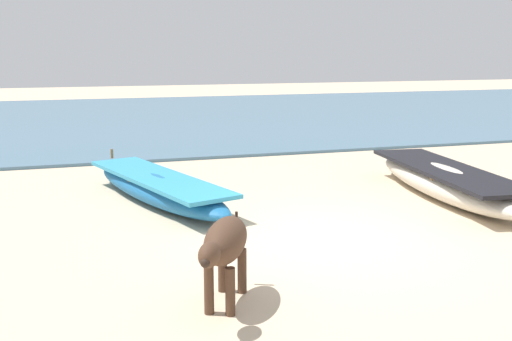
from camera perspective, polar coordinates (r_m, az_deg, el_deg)
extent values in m
plane|color=beige|center=(9.10, 6.85, -6.48)|extent=(80.00, 80.00, 0.00)
cube|color=slate|center=(25.29, -9.25, 5.05)|extent=(60.00, 20.00, 0.08)
ellipsoid|color=beige|center=(12.05, 17.58, -1.07)|extent=(1.73, 5.10, 0.58)
cube|color=black|center=(12.00, 17.65, 0.08)|extent=(1.64, 4.50, 0.07)
cube|color=olive|center=(11.70, 18.50, -0.69)|extent=(1.01, 0.23, 0.04)
ellipsoid|color=#1E669E|center=(11.29, -9.32, -1.72)|extent=(2.41, 4.91, 0.49)
cube|color=#3399BF|center=(11.24, -9.35, -0.68)|extent=(2.22, 4.35, 0.07)
cube|color=olive|center=(11.58, -10.12, -0.73)|extent=(0.86, 0.37, 0.04)
cylinder|color=olive|center=(13.22, -13.57, 1.57)|extent=(0.06, 0.06, 0.20)
ellipsoid|color=#4C3323|center=(6.62, -2.90, -6.64)|extent=(0.88, 1.15, 0.47)
ellipsoid|color=#4C3323|center=(5.95, -4.47, -8.00)|extent=(0.35, 0.41, 0.25)
sphere|color=#2D2119|center=(5.82, -4.86, -8.77)|extent=(0.13, 0.13, 0.10)
cylinder|color=#4C3323|center=(6.48, -2.46, -11.46)|extent=(0.11, 0.11, 0.53)
cylinder|color=#4C3323|center=(6.53, -4.50, -11.29)|extent=(0.11, 0.11, 0.53)
cylinder|color=#4C3323|center=(7.04, -1.34, -9.53)|extent=(0.11, 0.11, 0.53)
cylinder|color=#4C3323|center=(7.09, -3.21, -9.39)|extent=(0.11, 0.11, 0.53)
cylinder|color=#2D2119|center=(7.16, -1.86, -5.63)|extent=(0.04, 0.04, 0.44)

